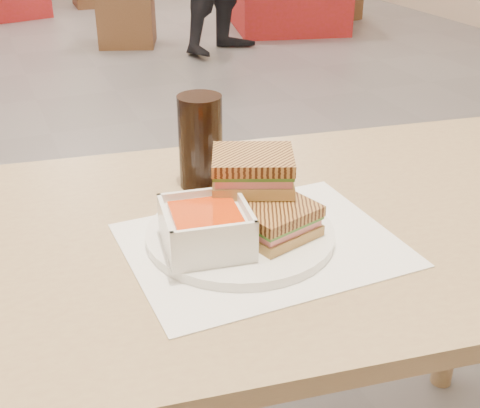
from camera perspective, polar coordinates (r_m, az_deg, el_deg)
name	(u,v)px	position (r m, az deg, el deg)	size (l,w,h in m)	color
main_table	(299,277)	(1.09, 5.33, -6.47)	(1.28, 0.85, 0.75)	#9F875A
tray_liner	(262,245)	(0.95, 2.00, -3.66)	(0.40, 0.31, 0.00)	white
plate	(240,234)	(0.96, 0.03, -2.72)	(0.28, 0.28, 0.02)	white
soup_bowl	(206,229)	(0.91, -3.04, -2.29)	(0.14, 0.14, 0.06)	white
panini_lower	(277,221)	(0.94, 3.36, -1.51)	(0.13, 0.12, 0.05)	tan
panini_upper	(253,170)	(0.97, 1.16, 3.03)	(0.15, 0.14, 0.05)	tan
cola_glass	(201,142)	(1.11, -3.55, 5.58)	(0.08, 0.08, 0.16)	black
bg_chair_1l	(127,14)	(5.45, -10.11, 16.37)	(0.55, 0.55, 0.49)	brown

